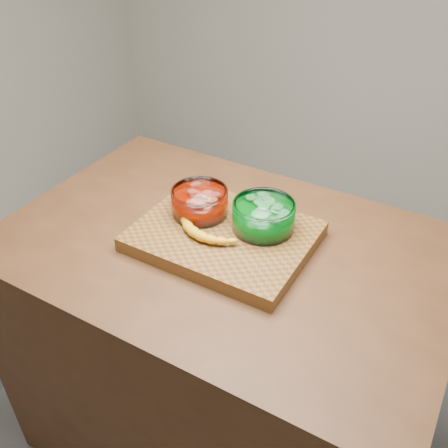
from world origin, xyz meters
The scene contains 6 objects.
ground centered at (0.00, 0.00, 0.00)m, with size 3.50×3.50×0.00m, color #505155.
counter centered at (0.00, 0.00, 0.45)m, with size 1.20×0.80×0.90m, color #472915.
cutting_board centered at (0.00, 0.00, 0.92)m, with size 0.45×0.35×0.04m, color brown.
bowl_red centered at (-0.10, 0.04, 0.98)m, with size 0.15×0.15×0.07m.
bowl_green centered at (0.08, 0.06, 0.98)m, with size 0.16×0.16×0.08m.
banana centered at (-0.04, -0.03, 0.96)m, with size 0.23×0.14×0.03m, color orange, non-canonical shape.
Camera 1 is at (0.53, -0.91, 1.72)m, focal length 40.00 mm.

